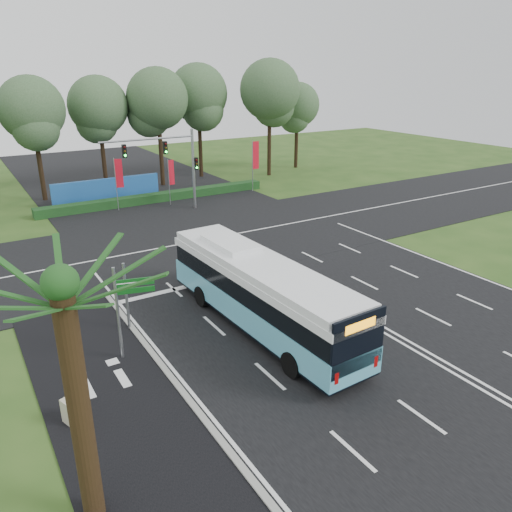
# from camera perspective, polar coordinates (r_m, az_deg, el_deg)

# --- Properties ---
(ground) EXTENTS (120.00, 120.00, 0.00)m
(ground) POSITION_cam_1_polar(r_m,az_deg,el_deg) (28.01, 7.33, -4.58)
(ground) COLOR #274717
(ground) RESTS_ON ground
(road_main) EXTENTS (20.00, 120.00, 0.04)m
(road_main) POSITION_cam_1_polar(r_m,az_deg,el_deg) (28.00, 7.33, -4.55)
(road_main) COLOR black
(road_main) RESTS_ON ground
(road_cross) EXTENTS (120.00, 14.00, 0.05)m
(road_cross) POSITION_cam_1_polar(r_m,az_deg,el_deg) (37.36, -4.20, 2.16)
(road_cross) COLOR black
(road_cross) RESTS_ON ground
(bike_path) EXTENTS (5.00, 18.00, 0.06)m
(bike_path) POSITION_cam_1_polar(r_m,az_deg,el_deg) (20.66, -16.04, -15.27)
(bike_path) COLOR black
(bike_path) RESTS_ON ground
(kerb_strip) EXTENTS (0.25, 18.00, 0.12)m
(kerb_strip) POSITION_cam_1_polar(r_m,az_deg,el_deg) (21.21, -9.67, -13.54)
(kerb_strip) COLOR gray
(kerb_strip) RESTS_ON ground
(city_bus) EXTENTS (3.20, 13.09, 3.73)m
(city_bus) POSITION_cam_1_polar(r_m,az_deg,el_deg) (23.76, 0.54, -4.20)
(city_bus) COLOR #56AEC9
(city_bus) RESTS_ON ground
(pedestrian_signal) EXTENTS (0.29, 0.42, 3.43)m
(pedestrian_signal) POSITION_cam_1_polar(r_m,az_deg,el_deg) (24.39, -14.58, -4.25)
(pedestrian_signal) COLOR gray
(pedestrian_signal) RESTS_ON ground
(street_sign) EXTENTS (1.62, 0.51, 4.28)m
(street_sign) POSITION_cam_1_polar(r_m,az_deg,el_deg) (21.74, -14.70, -5.10)
(street_sign) COLOR gray
(street_sign) RESTS_ON ground
(utility_cabinet) EXTENTS (0.72, 0.66, 0.98)m
(utility_cabinet) POSITION_cam_1_polar(r_m,az_deg,el_deg) (19.68, -20.28, -16.20)
(utility_cabinet) COLOR #B2AB90
(utility_cabinet) RESTS_ON ground
(banner_flag_left) EXTENTS (0.67, 0.21, 4.65)m
(banner_flag_left) POSITION_cam_1_polar(r_m,az_deg,el_deg) (45.35, -15.47, 8.74)
(banner_flag_left) COLOR gray
(banner_flag_left) RESTS_ON ground
(banner_flag_mid) EXTENTS (0.62, 0.17, 4.23)m
(banner_flag_mid) POSITION_cam_1_polar(r_m,az_deg,el_deg) (46.35, -9.71, 9.10)
(banner_flag_mid) COLOR gray
(banner_flag_mid) RESTS_ON ground
(banner_flag_right) EXTENTS (0.76, 0.08, 5.14)m
(banner_flag_right) POSITION_cam_1_polar(r_m,az_deg,el_deg) (50.95, -0.13, 11.07)
(banner_flag_right) COLOR gray
(banner_flag_right) RESTS_ON ground
(palm_tree) EXTENTS (3.20, 3.20, 7.65)m
(palm_tree) POSITION_cam_1_polar(r_m,az_deg,el_deg) (12.84, -21.04, -5.93)
(palm_tree) COLOR #382614
(palm_tree) RESTS_ON ground
(traffic_light_gantry) EXTENTS (8.41, 0.28, 7.00)m
(traffic_light_gantry) POSITION_cam_1_polar(r_m,az_deg,el_deg) (43.83, -9.39, 10.98)
(traffic_light_gantry) COLOR gray
(traffic_light_gantry) RESTS_ON ground
(hedge) EXTENTS (22.00, 1.20, 0.80)m
(hedge) POSITION_cam_1_polar(r_m,az_deg,el_deg) (48.28, -11.17, 6.58)
(hedge) COLOR #133616
(hedge) RESTS_ON ground
(blue_hoarding) EXTENTS (10.00, 0.30, 2.20)m
(blue_hoarding) POSITION_cam_1_polar(r_m,az_deg,el_deg) (49.27, -16.66, 7.23)
(blue_hoarding) COLOR #1D56A2
(blue_hoarding) RESTS_ON ground
(eucalyptus_row) EXTENTS (46.96, 9.98, 12.93)m
(eucalyptus_row) POSITION_cam_1_polar(r_m,az_deg,el_deg) (53.85, -12.77, 16.76)
(eucalyptus_row) COLOR black
(eucalyptus_row) RESTS_ON ground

